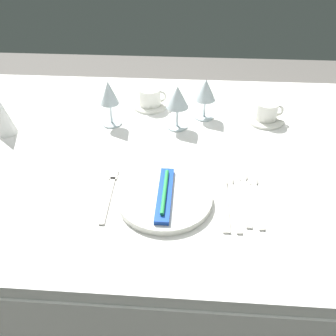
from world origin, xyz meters
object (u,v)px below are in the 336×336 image
fork_outer (109,193)px  coffee_cup_right (267,111)px  spoon_soup (232,195)px  wine_glass_right (206,92)px  spoon_tea (256,194)px  napkin_folded (1,113)px  wine_glass_left (177,99)px  toothbrush_package (165,194)px  wine_glass_centre (109,95)px  spoon_dessert (245,191)px  dinner_knife (225,201)px  coffee_cup_left (150,97)px  dinner_plate (165,199)px

fork_outer → coffee_cup_right: 0.65m
spoon_soup → wine_glass_right: bearing=99.2°
fork_outer → spoon_soup: (0.33, 0.01, -0.00)m
spoon_tea → napkin_folded: 0.85m
fork_outer → napkin_folded: (-0.41, 0.29, 0.07)m
spoon_soup → wine_glass_left: wine_glass_left is taller
coffee_cup_right → wine_glass_left: size_ratio=0.64×
toothbrush_package → coffee_cup_right: bearing=54.4°
wine_glass_centre → wine_glass_right: wine_glass_centre is taller
spoon_dessert → dinner_knife: bearing=-142.5°
toothbrush_package → wine_glass_right: (0.11, 0.47, 0.08)m
toothbrush_package → spoon_soup: (0.18, 0.03, -0.02)m
dinner_knife → spoon_dessert: 0.07m
toothbrush_package → napkin_folded: size_ratio=1.41×
coffee_cup_left → spoon_tea: bearing=-55.9°
toothbrush_package → dinner_plate: bearing=180.0°
dinner_plate → dinner_knife: dinner_plate is taller
fork_outer → coffee_cup_left: (0.05, 0.52, 0.04)m
coffee_cup_right → wine_glass_centre: 0.55m
spoon_soup → napkin_folded: 0.79m
toothbrush_package → wine_glass_left: (0.01, 0.39, 0.08)m
spoon_soup → coffee_cup_left: (-0.27, 0.50, 0.04)m
dinner_knife → spoon_tea: 0.09m
dinner_knife → wine_glass_centre: 0.55m
spoon_tea → dinner_knife: bearing=-159.3°
spoon_dessert → wine_glass_right: size_ratio=1.52×
dinner_plate → fork_outer: size_ratio=1.14×
coffee_cup_right → dinner_knife: bearing=-110.9°
dinner_knife → coffee_cup_right: (0.17, 0.45, 0.04)m
coffee_cup_left → coffee_cup_right: (0.42, -0.08, -0.00)m
dinner_knife → spoon_tea: size_ratio=1.14×
dinner_plate → fork_outer: 0.15m
spoon_dessert → wine_glass_right: wine_glass_right is taller
spoon_tea → wine_glass_right: 0.46m
toothbrush_package → spoon_soup: size_ratio=0.94×
dinner_plate → spoon_dessert: 0.22m
wine_glass_right → napkin_folded: size_ratio=0.98×
coffee_cup_left → wine_glass_right: bearing=-19.2°
fork_outer → spoon_soup: 0.33m
wine_glass_left → wine_glass_right: (0.09, 0.08, -0.01)m
wine_glass_left → wine_glass_right: wine_glass_left is taller
dinner_knife → wine_glass_centre: bearing=134.1°
wine_glass_centre → wine_glass_left: wine_glass_centre is taller
fork_outer → spoon_soup: bearing=2.4°
spoon_dessert → dinner_plate: bearing=-166.1°
dinner_plate → spoon_dessert: (0.21, 0.05, -0.01)m
fork_outer → wine_glass_right: 0.53m
dinner_plate → coffee_cup_left: 0.55m
coffee_cup_right → wine_glass_centre: (-0.54, -0.06, 0.07)m
dinner_plate → napkin_folded: 0.65m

